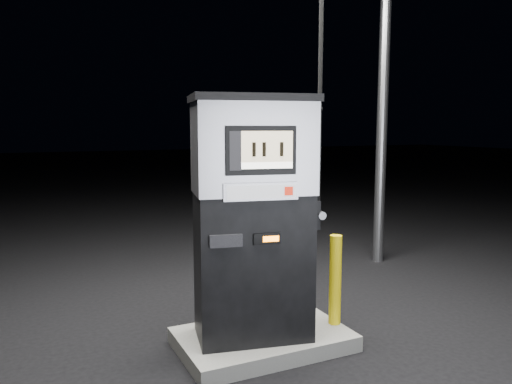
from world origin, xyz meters
name	(u,v)px	position (x,y,z in m)	size (l,w,h in m)	color
ground	(263,347)	(0.00, 0.00, 0.00)	(80.00, 80.00, 0.00)	black
pump_island	(263,339)	(0.00, 0.00, 0.07)	(1.60, 1.00, 0.15)	slate
fuel_dispenser	(253,216)	(-0.12, -0.03, 1.30)	(1.29, 0.87, 4.63)	black
bollard_left	(207,299)	(-0.60, -0.11, 0.61)	(0.12, 0.12, 0.92)	yellow
bollard_right	(335,280)	(0.74, -0.11, 0.60)	(0.12, 0.12, 0.90)	yellow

